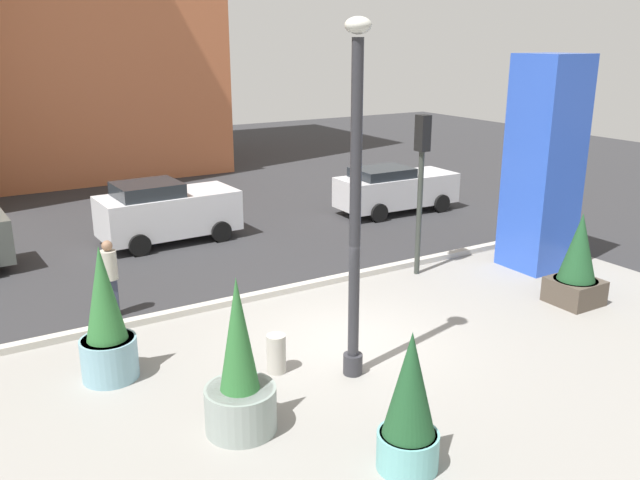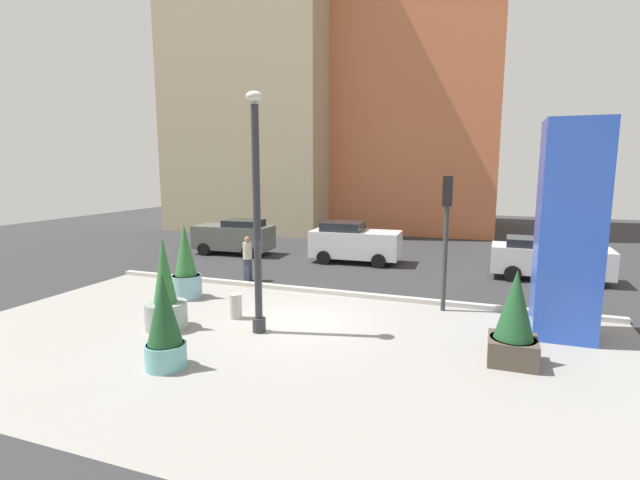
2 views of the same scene
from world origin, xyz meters
The scene contains 14 objects.
ground_plane centered at (0.00, 4.00, 0.00)m, with size 60.00×60.00×0.00m, color #2D2D30.
plaza_pavement centered at (0.00, -2.00, 0.00)m, with size 18.00×10.00×0.02m, color gray.
curb_strip centered at (0.00, 3.12, 0.08)m, with size 18.00×0.24×0.16m, color #B7B2A8.
lamp_post centered at (-0.64, -1.13, 3.08)m, with size 0.44×0.44×6.33m.
art_pillar_blue centered at (7.01, 1.39, 2.81)m, with size 1.50×1.50×5.63m, color blue.
potted_plant_near_right centered at (-1.53, -3.88, 1.00)m, with size 0.90×0.90×2.16m.
potted_plant_by_pillar centered at (-4.54, 1.03, 1.07)m, with size 1.02×1.02×2.55m.
potted_plant_mid_plaza centered at (-3.19, -1.75, 0.92)m, with size 1.14×1.14×2.60m.
potted_plant_curbside centered at (5.72, -0.95, 0.99)m, with size 1.06×1.06×2.19m.
concrete_bollard centered at (-1.82, -0.34, 0.38)m, with size 0.36×0.36×0.75m, color #B2ADA3.
traffic_light_far_side centered at (3.85, 2.56, 2.82)m, with size 0.28×0.42×4.17m.
car_passing_lane centered at (-0.82, 8.81, 0.95)m, with size 4.18×2.19×1.89m.
car_far_lane centered at (7.34, 8.12, 0.85)m, with size 4.41×2.01×1.65m.
pedestrian_by_curb centered at (-3.75, 3.92, 0.99)m, with size 0.45×0.45×1.76m.
Camera 1 is at (-6.88, -10.31, 5.99)m, focal length 37.25 mm.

